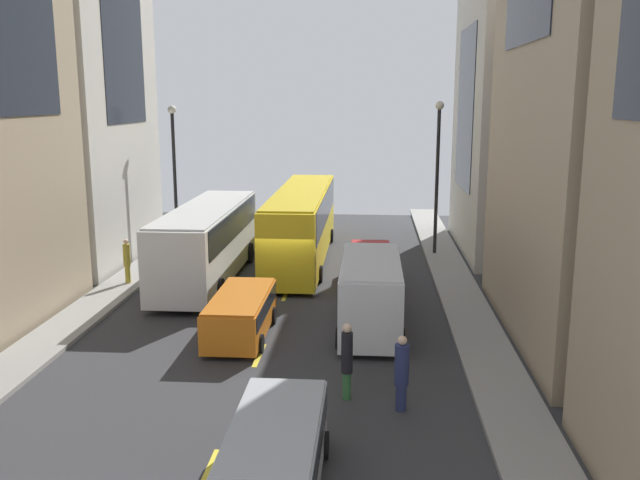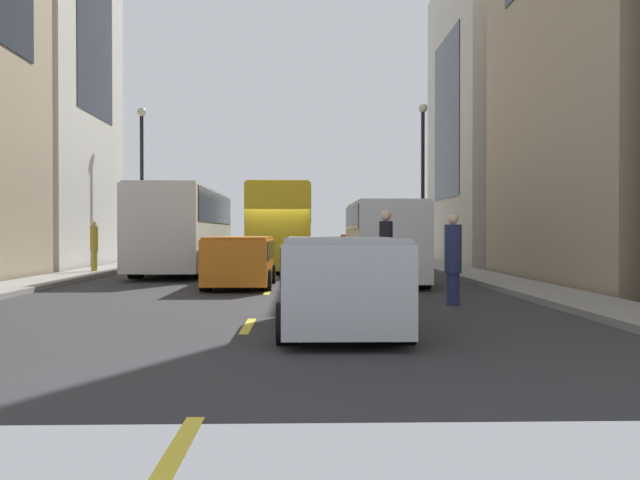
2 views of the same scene
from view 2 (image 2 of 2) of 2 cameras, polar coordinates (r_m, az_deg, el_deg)
ground_plane at (r=26.25m, az=-3.56°, el=-2.95°), size 40.38×40.38×0.00m
sidewalk_west at (r=27.49m, az=-18.93°, el=-2.67°), size 1.81×44.00×0.15m
sidewalk_east at (r=26.98m, az=12.10°, el=-2.71°), size 1.81×44.00×0.15m
lane_stripe_0 at (r=5.52m, az=-11.80°, el=-16.80°), size 0.16×2.00×0.01m
lane_stripe_1 at (r=12.33m, az=-5.93°, el=-7.04°), size 0.16×2.00×0.01m
lane_stripe_2 at (r=19.27m, az=-4.31°, el=-4.25°), size 0.16×2.00×0.01m
lane_stripe_3 at (r=26.25m, az=-3.56°, el=-2.94°), size 0.16×2.00×0.01m
lane_stripe_4 at (r=33.23m, az=-3.13°, el=-2.18°), size 0.16×2.00×0.01m
lane_stripe_5 at (r=40.22m, az=-2.84°, el=-1.68°), size 0.16×2.00×0.01m
lane_stripe_6 at (r=47.22m, az=-2.64°, el=-1.33°), size 0.16×2.00×0.01m
building_east_2 at (r=37.88m, az=16.98°, el=9.57°), size 8.88×10.81×15.07m
city_bus_white at (r=28.62m, az=-11.01°, el=1.36°), size 2.80×11.11×3.35m
streetcar_yellow at (r=32.53m, az=-3.08°, el=1.49°), size 2.70×13.95×3.59m
delivery_van_white at (r=22.01m, az=5.29°, el=0.29°), size 2.25×5.91×2.58m
car_silver_0 at (r=11.65m, az=1.69°, el=-2.95°), size 2.05×4.57×1.56m
car_orange_1 at (r=20.99m, az=-6.55°, el=-1.42°), size 1.99×4.74×1.51m
car_red_2 at (r=28.19m, az=3.73°, el=-0.84°), size 1.97×4.57×1.55m
pedestrian_crossing_mid at (r=28.08m, az=-18.06°, el=-0.31°), size 0.31×0.31×1.95m
pedestrian_crossing_near at (r=16.30m, az=5.44°, el=-1.05°), size 0.31×0.31×2.17m
pedestrian_waiting_curb at (r=15.97m, az=10.88°, el=-1.41°), size 0.39×0.39×2.07m
streetlamp_near at (r=35.11m, az=-14.43°, el=5.70°), size 0.44×0.44×7.58m
streetlamp_far at (r=34.54m, az=8.44°, el=5.99°), size 0.44×0.44×7.80m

